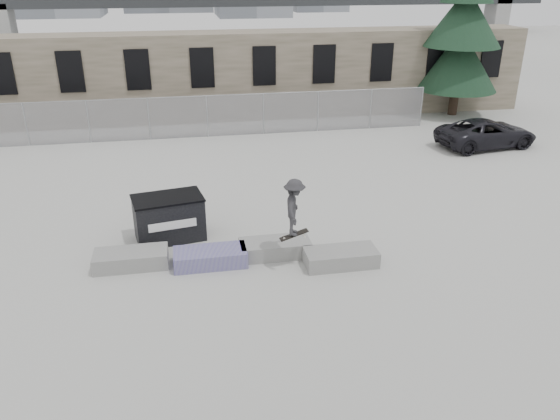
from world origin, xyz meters
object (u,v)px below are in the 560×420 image
object	(u,v)px
planter_far_left	(131,258)
skateboarder	(294,208)
spruce_tree	(464,23)
planter_center_left	(210,257)
planter_offset	(341,257)
suv	(487,133)
planter_center_right	(275,247)
dumpster	(169,218)

from	to	relation	value
planter_far_left	skateboarder	distance (m)	4.74
planter_far_left	spruce_tree	distance (m)	22.49
planter_far_left	planter_center_left	bearing A→B (deg)	-8.02
planter_center_left	planter_offset	bearing A→B (deg)	-10.53
planter_offset	suv	distance (m)	13.44
suv	planter_center_right	bearing A→B (deg)	119.49
dumpster	suv	size ratio (longest dim) A/B	0.48
spruce_tree	dumpster	bearing A→B (deg)	-140.72
planter_far_left	spruce_tree	world-z (taller)	spruce_tree
planter_far_left	spruce_tree	xyz separation A→B (m)	(16.68, 14.34, 4.66)
planter_far_left	planter_center_left	size ratio (longest dim) A/B	1.00
planter_offset	spruce_tree	distance (m)	19.40
planter_center_right	suv	distance (m)	14.17
planter_far_left	spruce_tree	bearing A→B (deg)	40.68
planter_offset	dumpster	bearing A→B (deg)	151.49
planter_center_right	planter_offset	world-z (taller)	same
planter_offset	spruce_tree	size ratio (longest dim) A/B	0.17
planter_center_left	planter_center_right	world-z (taller)	same
planter_center_right	suv	bearing A→B (deg)	36.88
spruce_tree	suv	size ratio (longest dim) A/B	2.49
planter_far_left	suv	distance (m)	17.50
dumpster	planter_far_left	bearing A→B (deg)	-134.27
dumpster	skateboarder	bearing A→B (deg)	-46.12
dumpster	planter_offset	bearing A→B (deg)	-38.70
planter_center_right	skateboarder	distance (m)	1.77
planter_far_left	dumpster	distance (m)	1.94
planter_center_left	skateboarder	bearing A→B (deg)	-13.89
planter_center_left	spruce_tree	world-z (taller)	spruce_tree
dumpster	spruce_tree	world-z (taller)	spruce_tree
planter_center_left	dumpster	distance (m)	2.21
skateboarder	planter_center_right	bearing A→B (deg)	40.80
planter_center_left	suv	xyz separation A→B (m)	(13.19, 8.71, 0.40)
suv	spruce_tree	bearing A→B (deg)	-20.14
planter_center_left	planter_far_left	bearing A→B (deg)	171.98
planter_center_right	spruce_tree	bearing A→B (deg)	48.72
spruce_tree	suv	distance (m)	7.43
planter_center_left	planter_center_right	distance (m)	1.87
planter_center_right	skateboarder	xyz separation A→B (m)	(0.39, -0.77, 1.55)
planter_center_right	planter_offset	xyz separation A→B (m)	(1.70, -0.87, 0.00)
skateboarder	suv	bearing A→B (deg)	-35.70
planter_center_right	skateboarder	size ratio (longest dim) A/B	1.18
suv	dumpster	bearing A→B (deg)	108.21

